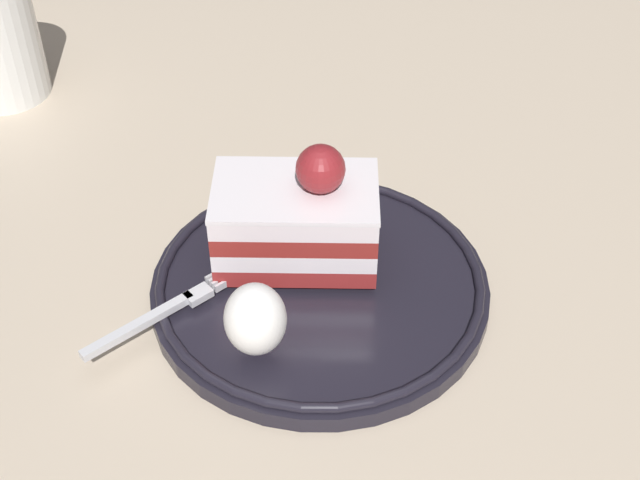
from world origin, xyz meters
TOP-DOWN VIEW (x-y plane):
  - ground_plane at (0.00, 0.00)m, footprint 2.40×2.40m
  - dessert_plate at (0.02, 0.03)m, footprint 0.21×0.21m
  - cake_slice at (0.01, 0.04)m, footprint 0.10×0.07m
  - whipped_cream_dollop at (-0.01, -0.03)m, footprint 0.03×0.03m
  - fork at (-0.06, -0.01)m, footprint 0.08×0.09m

SIDE VIEW (x-z plane):
  - ground_plane at x=0.00m, z-range 0.00..0.00m
  - dessert_plate at x=0.02m, z-range 0.00..0.02m
  - fork at x=-0.06m, z-range 0.02..0.02m
  - whipped_cream_dollop at x=-0.01m, z-range 0.02..0.06m
  - cake_slice at x=0.01m, z-range 0.00..0.09m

